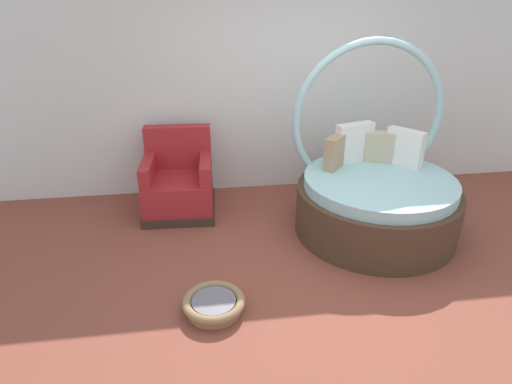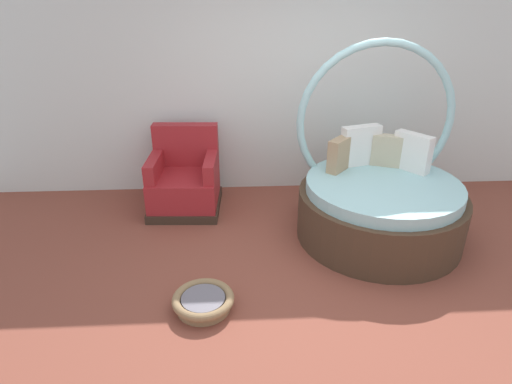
# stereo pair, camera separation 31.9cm
# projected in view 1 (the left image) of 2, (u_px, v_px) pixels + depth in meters

# --- Properties ---
(ground_plane) EXTENTS (8.00, 8.00, 0.02)m
(ground_plane) POSITION_uv_depth(u_px,v_px,m) (327.00, 280.00, 3.91)
(ground_plane) COLOR brown
(back_wall) EXTENTS (8.00, 0.12, 2.85)m
(back_wall) POSITION_uv_depth(u_px,v_px,m) (286.00, 75.00, 5.17)
(back_wall) COLOR silver
(back_wall) RESTS_ON ground_plane
(round_daybed) EXTENTS (1.68, 1.68, 1.95)m
(round_daybed) POSITION_uv_depth(u_px,v_px,m) (375.00, 194.00, 4.55)
(round_daybed) COLOR #473323
(round_daybed) RESTS_ON ground_plane
(red_armchair) EXTENTS (0.84, 0.84, 0.94)m
(red_armchair) POSITION_uv_depth(u_px,v_px,m) (179.00, 184.00, 4.98)
(red_armchair) COLOR #38281E
(red_armchair) RESTS_ON ground_plane
(pet_basket) EXTENTS (0.51, 0.51, 0.13)m
(pet_basket) POSITION_uv_depth(u_px,v_px,m) (214.00, 304.00, 3.50)
(pet_basket) COLOR #8E704C
(pet_basket) RESTS_ON ground_plane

